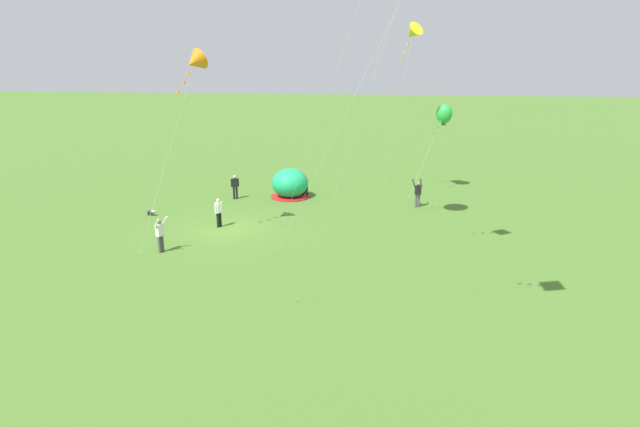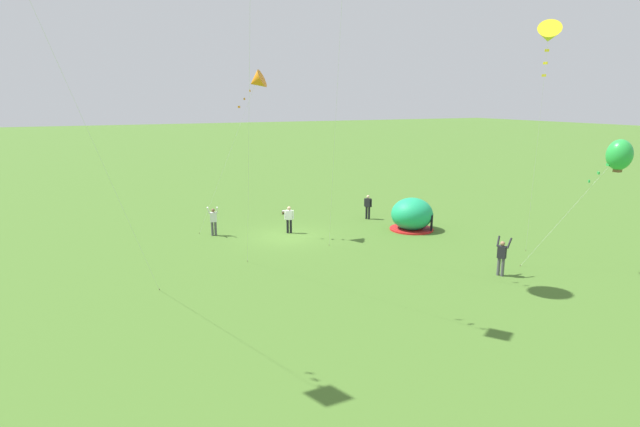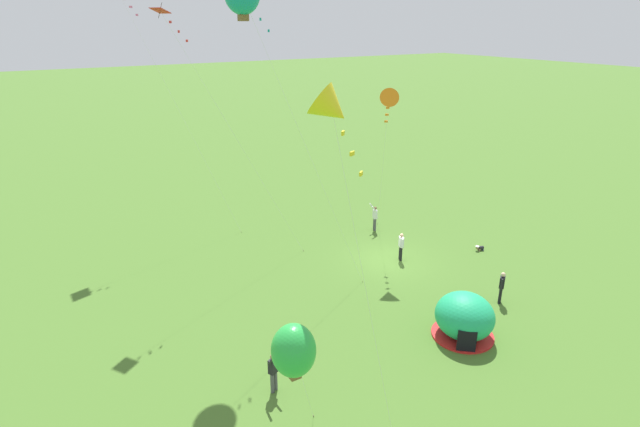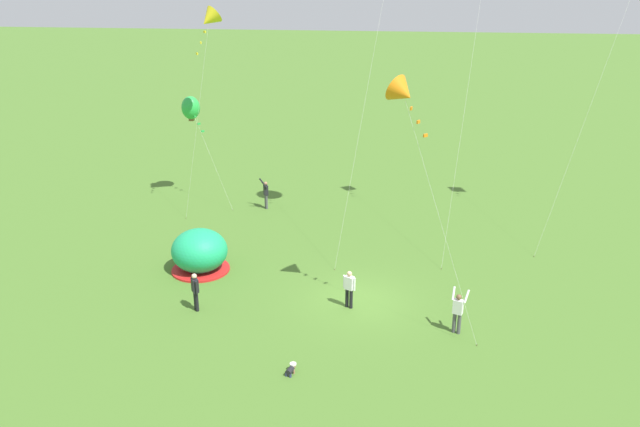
{
  "view_description": "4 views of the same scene",
  "coord_description": "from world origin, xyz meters",
  "px_view_note": "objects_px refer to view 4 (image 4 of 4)",
  "views": [
    {
      "loc": [
        26.25,
        9.87,
        9.04
      ],
      "look_at": [
        2.77,
        5.92,
        2.04
      ],
      "focal_mm": 28.0,
      "sensor_mm": 36.0,
      "label": 1
    },
    {
      "loc": [
        10.73,
        27.94,
        8.3
      ],
      "look_at": [
        -0.83,
        2.96,
        1.97
      ],
      "focal_mm": 28.0,
      "sensor_mm": 36.0,
      "label": 2
    },
    {
      "loc": [
        -21.0,
        17.49,
        13.49
      ],
      "look_at": [
        3.78,
        2.56,
        2.26
      ],
      "focal_mm": 28.0,
      "sensor_mm": 36.0,
      "label": 3
    },
    {
      "loc": [
        1.97,
        -24.3,
        13.32
      ],
      "look_at": [
        -1.76,
        0.47,
        3.85
      ],
      "focal_mm": 35.0,
      "sensor_mm": 36.0,
      "label": 4
    }
  ],
  "objects_px": {
    "toddler_crawling": "(291,369)",
    "person_center_field": "(195,290)",
    "person_near_tent": "(349,287)",
    "kite_orange": "(403,93)",
    "kite_yellow": "(209,19)",
    "popup_tent": "(199,251)",
    "person_far_back": "(458,311)",
    "kite_green": "(191,108)",
    "person_arms_raised": "(266,193)"
  },
  "relations": [
    {
      "from": "person_center_field",
      "to": "person_near_tent",
      "type": "xyz_separation_m",
      "value": [
        6.43,
        1.2,
        0.0
      ]
    },
    {
      "from": "kite_yellow",
      "to": "kite_orange",
      "type": "bearing_deg",
      "value": -44.57
    },
    {
      "from": "person_near_tent",
      "to": "kite_orange",
      "type": "xyz_separation_m",
      "value": [
        1.89,
        -0.05,
        8.34
      ]
    },
    {
      "from": "toddler_crawling",
      "to": "kite_yellow",
      "type": "distance_m",
      "value": 20.68
    },
    {
      "from": "popup_tent",
      "to": "person_center_field",
      "type": "bearing_deg",
      "value": -73.77
    },
    {
      "from": "kite_green",
      "to": "person_center_field",
      "type": "bearing_deg",
      "value": -71.05
    },
    {
      "from": "person_far_back",
      "to": "person_center_field",
      "type": "distance_m",
      "value": 10.9
    },
    {
      "from": "toddler_crawling",
      "to": "person_arms_raised",
      "type": "bearing_deg",
      "value": 106.13
    },
    {
      "from": "person_near_tent",
      "to": "kite_orange",
      "type": "relative_size",
      "value": 0.17
    },
    {
      "from": "kite_yellow",
      "to": "toddler_crawling",
      "type": "bearing_deg",
      "value": -64.71
    },
    {
      "from": "person_arms_raised",
      "to": "person_near_tent",
      "type": "bearing_deg",
      "value": -61.16
    },
    {
      "from": "person_arms_raised",
      "to": "person_center_field",
      "type": "bearing_deg",
      "value": -90.27
    },
    {
      "from": "kite_yellow",
      "to": "person_near_tent",
      "type": "bearing_deg",
      "value": -49.88
    },
    {
      "from": "person_center_field",
      "to": "person_arms_raised",
      "type": "xyz_separation_m",
      "value": [
        0.06,
        12.76,
        0.03
      ]
    },
    {
      "from": "person_far_back",
      "to": "person_near_tent",
      "type": "distance_m",
      "value": 4.69
    },
    {
      "from": "popup_tent",
      "to": "kite_orange",
      "type": "bearing_deg",
      "value": -15.54
    },
    {
      "from": "person_far_back",
      "to": "person_arms_raised",
      "type": "bearing_deg",
      "value": 129.89
    },
    {
      "from": "popup_tent",
      "to": "person_center_field",
      "type": "xyz_separation_m",
      "value": [
        1.1,
        -3.77,
        -0.03
      ]
    },
    {
      "from": "person_far_back",
      "to": "kite_green",
      "type": "distance_m",
      "value": 22.16
    },
    {
      "from": "kite_green",
      "to": "kite_yellow",
      "type": "distance_m",
      "value": 6.51
    },
    {
      "from": "person_center_field",
      "to": "person_arms_raised",
      "type": "bearing_deg",
      "value": 89.73
    },
    {
      "from": "person_center_field",
      "to": "kite_orange",
      "type": "distance_m",
      "value": 11.84
    },
    {
      "from": "person_far_back",
      "to": "kite_green",
      "type": "relative_size",
      "value": 0.29
    },
    {
      "from": "person_near_tent",
      "to": "person_arms_raised",
      "type": "xyz_separation_m",
      "value": [
        -6.37,
        11.57,
        0.03
      ]
    },
    {
      "from": "kite_yellow",
      "to": "person_arms_raised",
      "type": "bearing_deg",
      "value": 18.01
    },
    {
      "from": "person_arms_raised",
      "to": "kite_orange",
      "type": "xyz_separation_m",
      "value": [
        8.26,
        -11.62,
        8.3
      ]
    },
    {
      "from": "toddler_crawling",
      "to": "person_far_back",
      "type": "distance_m",
      "value": 7.11
    },
    {
      "from": "toddler_crawling",
      "to": "person_near_tent",
      "type": "height_order",
      "value": "person_near_tent"
    },
    {
      "from": "person_near_tent",
      "to": "kite_yellow",
      "type": "bearing_deg",
      "value": 130.12
    },
    {
      "from": "kite_yellow",
      "to": "person_center_field",
      "type": "bearing_deg",
      "value": -77.72
    },
    {
      "from": "toddler_crawling",
      "to": "kite_green",
      "type": "distance_m",
      "value": 21.62
    },
    {
      "from": "person_near_tent",
      "to": "kite_orange",
      "type": "height_order",
      "value": "kite_orange"
    },
    {
      "from": "popup_tent",
      "to": "kite_green",
      "type": "relative_size",
      "value": 0.43
    },
    {
      "from": "kite_orange",
      "to": "person_arms_raised",
      "type": "bearing_deg",
      "value": 125.43
    },
    {
      "from": "popup_tent",
      "to": "kite_yellow",
      "type": "bearing_deg",
      "value": 100.41
    },
    {
      "from": "person_arms_raised",
      "to": "toddler_crawling",
      "type": "bearing_deg",
      "value": -73.87
    },
    {
      "from": "toddler_crawling",
      "to": "kite_green",
      "type": "relative_size",
      "value": 0.09
    },
    {
      "from": "toddler_crawling",
      "to": "person_far_back",
      "type": "height_order",
      "value": "person_far_back"
    },
    {
      "from": "person_far_back",
      "to": "kite_green",
      "type": "height_order",
      "value": "kite_green"
    },
    {
      "from": "toddler_crawling",
      "to": "person_center_field",
      "type": "xyz_separation_m",
      "value": [
        -4.88,
        3.91,
        0.79
      ]
    },
    {
      "from": "kite_green",
      "to": "kite_yellow",
      "type": "relative_size",
      "value": 0.54
    },
    {
      "from": "popup_tent",
      "to": "kite_green",
      "type": "distance_m",
      "value": 12.37
    },
    {
      "from": "person_near_tent",
      "to": "person_center_field",
      "type": "bearing_deg",
      "value": -169.45
    },
    {
      "from": "person_center_field",
      "to": "kite_yellow",
      "type": "distance_m",
      "value": 15.93
    },
    {
      "from": "person_near_tent",
      "to": "kite_yellow",
      "type": "relative_size",
      "value": 0.14
    },
    {
      "from": "toddler_crawling",
      "to": "person_near_tent",
      "type": "xyz_separation_m",
      "value": [
        1.55,
        5.11,
        0.79
      ]
    },
    {
      "from": "person_center_field",
      "to": "kite_green",
      "type": "height_order",
      "value": "kite_green"
    },
    {
      "from": "toddler_crawling",
      "to": "person_center_field",
      "type": "relative_size",
      "value": 0.32
    },
    {
      "from": "toddler_crawling",
      "to": "person_near_tent",
      "type": "distance_m",
      "value": 5.39
    },
    {
      "from": "person_near_tent",
      "to": "person_far_back",
      "type": "bearing_deg",
      "value": -17.45
    }
  ]
}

